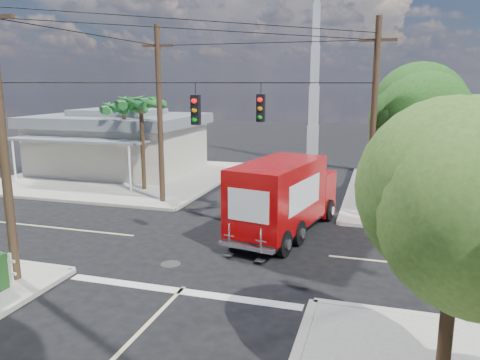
% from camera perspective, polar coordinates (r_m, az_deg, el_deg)
% --- Properties ---
extents(ground, '(120.00, 120.00, 0.00)m').
position_cam_1_polar(ground, '(18.37, -1.82, -7.95)').
color(ground, black).
rests_on(ground, ground).
extents(sidewalk_ne, '(14.12, 14.12, 0.14)m').
position_cam_1_polar(sidewalk_ne, '(28.45, 27.16, -2.02)').
color(sidewalk_ne, gray).
rests_on(sidewalk_ne, ground).
extents(sidewalk_nw, '(14.12, 14.12, 0.14)m').
position_cam_1_polar(sidewalk_nw, '(32.41, -14.02, 0.46)').
color(sidewalk_nw, gray).
rests_on(sidewalk_nw, ground).
extents(road_markings, '(32.00, 32.00, 0.01)m').
position_cam_1_polar(road_markings, '(17.07, -3.41, -9.51)').
color(road_markings, beige).
rests_on(road_markings, ground).
extents(building_nw, '(10.80, 10.20, 4.30)m').
position_cam_1_polar(building_nw, '(34.00, -14.47, 4.62)').
color(building_nw, beige).
rests_on(building_nw, sidewalk_nw).
extents(radio_tower, '(0.80, 0.80, 17.00)m').
position_cam_1_polar(radio_tower, '(36.74, 9.04, 10.70)').
color(radio_tower, silver).
rests_on(radio_tower, ground).
extents(tree_ne_front, '(4.21, 4.14, 6.66)m').
position_cam_1_polar(tree_ne_front, '(23.25, 21.03, 7.44)').
color(tree_ne_front, '#422D1C').
rests_on(tree_ne_front, sidewalk_ne).
extents(tree_ne_back, '(3.77, 3.66, 5.82)m').
position_cam_1_polar(tree_ne_back, '(25.78, 26.40, 6.05)').
color(tree_ne_back, '#422D1C').
rests_on(tree_ne_back, sidewalk_ne).
extents(tree_se, '(3.67, 3.54, 5.62)m').
position_cam_1_polar(tree_se, '(9.51, 25.19, -2.35)').
color(tree_se, '#422D1C').
rests_on(tree_se, sidewalk_se).
extents(palm_nw_front, '(3.01, 3.08, 5.59)m').
position_cam_1_polar(palm_nw_front, '(27.25, -12.00, 9.05)').
color(palm_nw_front, '#422D1C').
rests_on(palm_nw_front, sidewalk_nw).
extents(palm_nw_back, '(3.01, 3.08, 5.19)m').
position_cam_1_polar(palm_nw_back, '(29.55, -14.00, 8.42)').
color(palm_nw_back, '#422D1C').
rests_on(palm_nw_back, sidewalk_nw).
extents(utility_poles, '(12.00, 10.68, 9.00)m').
position_cam_1_polar(utility_poles, '(19.41, -4.86, 7.22)').
color(utility_poles, '#473321').
rests_on(utility_poles, ground).
extents(vending_boxes, '(1.90, 0.50, 1.10)m').
position_cam_1_polar(vending_boxes, '(23.26, 18.66, -2.58)').
color(vending_boxes, '#B40816').
rests_on(vending_boxes, sidewalk_ne).
extents(delivery_truck, '(3.55, 7.52, 3.14)m').
position_cam_1_polar(delivery_truck, '(19.37, 5.45, -2.04)').
color(delivery_truck, black).
rests_on(delivery_truck, ground).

